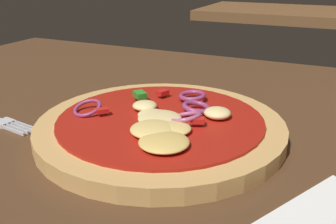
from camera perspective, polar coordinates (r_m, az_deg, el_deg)
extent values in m
cube|color=#4C301C|center=(0.41, -1.40, -7.79)|extent=(1.14, 0.86, 0.04)
cylinder|color=tan|center=(0.42, -1.14, -2.32)|extent=(0.28, 0.28, 0.02)
cylinder|color=#A81C11|center=(0.42, -1.15, -1.04)|extent=(0.23, 0.23, 0.00)
ellipsoid|color=#EFCC72|center=(0.38, -1.80, -2.70)|extent=(0.05, 0.05, 0.01)
ellipsoid|color=#F4DB8E|center=(0.42, 7.46, -0.14)|extent=(0.03, 0.03, 0.01)
ellipsoid|color=#F4DB8E|center=(0.41, -1.26, -0.95)|extent=(0.05, 0.05, 0.01)
ellipsoid|color=#EFCC72|center=(0.38, 0.63, -2.70)|extent=(0.04, 0.04, 0.01)
ellipsoid|color=#F4DB8E|center=(0.42, -2.39, -0.40)|extent=(0.03, 0.03, 0.01)
ellipsoid|color=#F4DB8E|center=(0.44, -3.54, 0.97)|extent=(0.03, 0.03, 0.01)
ellipsoid|color=#E5BC60|center=(0.35, -0.61, -4.55)|extent=(0.05, 0.05, 0.01)
torus|color=#93386B|center=(0.47, 3.98, 2.44)|extent=(0.04, 0.04, 0.01)
torus|color=#B25984|center=(0.40, 2.58, -0.77)|extent=(0.05, 0.05, 0.01)
torus|color=#93386B|center=(0.43, 4.29, 0.75)|extent=(0.04, 0.04, 0.01)
torus|color=#93386B|center=(0.44, -12.10, 0.61)|extent=(0.04, 0.04, 0.01)
cube|color=red|center=(0.43, -9.87, 0.23)|extent=(0.02, 0.02, 0.01)
cube|color=red|center=(0.39, 4.45, -1.25)|extent=(0.02, 0.01, 0.01)
cube|color=red|center=(0.48, -0.81, 2.98)|extent=(0.01, 0.02, 0.01)
cube|color=#2D8C28|center=(0.47, -4.28, 2.64)|extent=(0.02, 0.02, 0.01)
cube|color=silver|center=(0.49, -23.48, -1.49)|extent=(0.02, 0.02, 0.01)
cube|color=silver|center=(0.46, -22.36, -2.61)|extent=(0.04, 0.01, 0.00)
cube|color=silver|center=(0.47, -21.81, -2.39)|extent=(0.04, 0.01, 0.00)
cube|color=silver|center=(0.47, -21.26, -2.16)|extent=(0.04, 0.01, 0.00)
cube|color=silver|center=(0.47, -20.72, -1.94)|extent=(0.04, 0.01, 0.00)
cube|color=brown|center=(1.72, 18.40, 13.86)|extent=(0.76, 0.44, 0.04)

